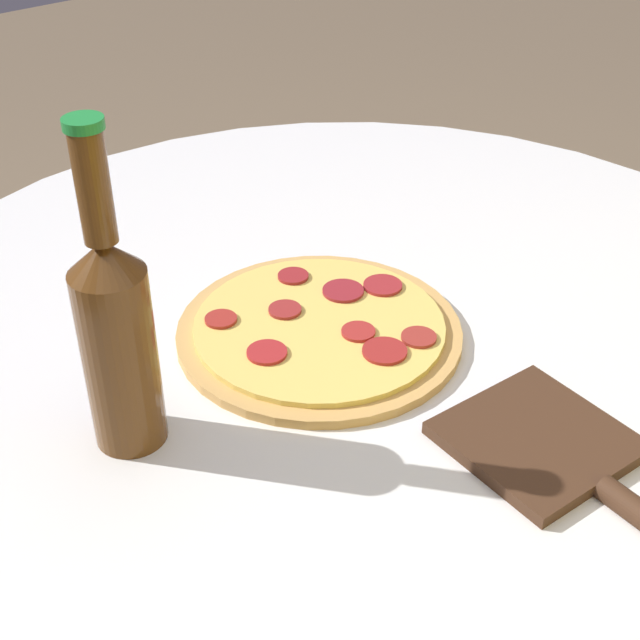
{
  "coord_description": "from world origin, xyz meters",
  "views": [
    {
      "loc": [
        0.53,
        0.56,
        1.27
      ],
      "look_at": [
        0.06,
        0.0,
        0.77
      ],
      "focal_mm": 50.0,
      "sensor_mm": 36.0,
      "label": 1
    }
  ],
  "objects": [
    {
      "name": "table",
      "position": [
        0.0,
        0.0,
        0.56
      ],
      "size": [
        1.06,
        1.06,
        0.75
      ],
      "color": "white",
      "rests_on": "ground_plane"
    },
    {
      "name": "pizza",
      "position": [
        0.06,
        0.0,
        0.76
      ],
      "size": [
        0.29,
        0.29,
        0.02
      ],
      "color": "tan",
      "rests_on": "table"
    },
    {
      "name": "beer_bottle",
      "position": [
        0.28,
        0.01,
        0.86
      ],
      "size": [
        0.06,
        0.06,
        0.29
      ],
      "color": "#563314",
      "rests_on": "table"
    },
    {
      "name": "pizza_paddle",
      "position": [
        0.02,
        0.28,
        0.76
      ],
      "size": [
        0.15,
        0.3,
        0.02
      ],
      "rotation": [
        0.0,
        0.0,
        1.49
      ],
      "color": "#422819",
      "rests_on": "table"
    }
  ]
}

